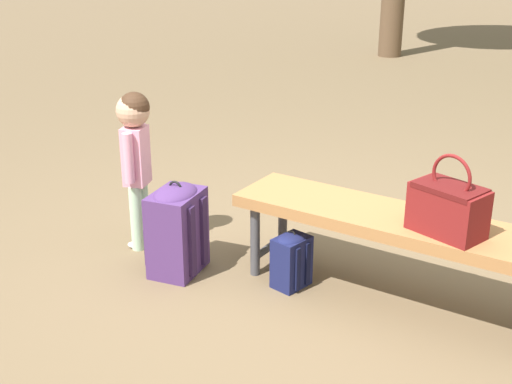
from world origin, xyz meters
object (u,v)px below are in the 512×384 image
at_px(handbag, 448,207).
at_px(backpack_large, 177,227).
at_px(child_standing, 135,146).
at_px(park_bench, 395,227).
at_px(backpack_small, 291,258).

xyz_separation_m(handbag, backpack_large, (1.35, -0.01, -0.32)).
height_order(child_standing, backpack_large, child_standing).
bearing_deg(park_bench, backpack_large, 5.47).
xyz_separation_m(park_bench, backpack_large, (1.11, 0.11, -0.14)).
bearing_deg(backpack_small, park_bench, -175.17).
xyz_separation_m(handbag, backpack_small, (0.74, -0.08, -0.42)).
bearing_deg(park_bench, handbag, 153.35).
height_order(backpack_large, backpack_small, backpack_large).
distance_m(handbag, backpack_large, 1.39).
xyz_separation_m(child_standing, backpack_large, (-0.34, 0.20, -0.34)).
height_order(park_bench, handbag, handbag).
relative_size(child_standing, backpack_small, 2.92).
bearing_deg(handbag, child_standing, -7.13).
distance_m(park_bench, backpack_small, 0.56).
xyz_separation_m(park_bench, backpack_small, (0.50, 0.04, -0.24)).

